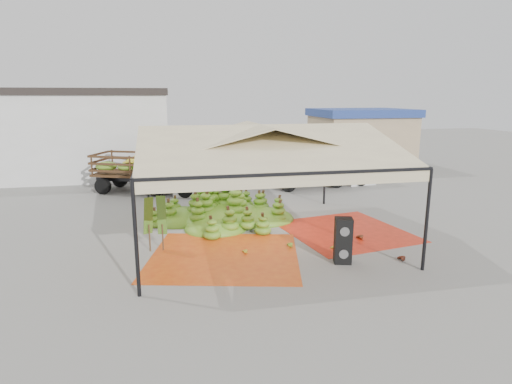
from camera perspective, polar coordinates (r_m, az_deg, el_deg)
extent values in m
plane|color=slate|center=(15.57, 0.43, -5.90)|extent=(90.00, 90.00, 0.00)
cylinder|color=black|center=(11.00, -15.72, -6.15)|extent=(0.10, 0.10, 3.00)
cylinder|color=black|center=(13.11, 21.81, -3.55)|extent=(0.10, 0.10, 3.00)
cylinder|color=black|center=(18.75, -14.30, 1.65)|extent=(0.10, 0.10, 3.00)
cylinder|color=black|center=(20.06, 9.18, 2.59)|extent=(0.10, 0.10, 3.00)
pyramid|color=beige|center=(14.83, 0.45, 7.03)|extent=(8.00, 8.00, 1.00)
cube|color=black|center=(14.88, 0.45, 5.12)|extent=(8.00, 8.00, 0.08)
cube|color=beige|center=(14.91, 0.45, 4.43)|extent=(8.00, 8.00, 0.36)
cube|color=silver|center=(29.32, -25.59, 6.64)|extent=(14.00, 6.00, 5.00)
cube|color=black|center=(29.21, -26.11, 11.90)|extent=(14.30, 6.30, 0.40)
cube|color=tan|center=(30.58, 13.69, 6.40)|extent=(6.00, 5.00, 3.60)
cube|color=navy|center=(30.43, 13.89, 10.23)|extent=(6.30, 5.30, 0.50)
cube|color=#C35412|center=(13.74, -4.23, -8.48)|extent=(5.51, 5.35, 0.01)
cube|color=red|center=(16.43, 11.86, -5.14)|extent=(4.86, 5.02, 0.01)
ellipsoid|color=#4B7C19|center=(17.38, -4.32, -1.67)|extent=(6.28, 5.19, 1.33)
ellipsoid|color=#B38823|center=(14.39, 10.29, -7.24)|extent=(0.58, 0.53, 0.22)
ellipsoid|color=gold|center=(13.89, -1.77, -7.85)|extent=(0.41, 0.34, 0.18)
ellipsoid|color=#532413|center=(14.01, 18.52, -8.26)|extent=(0.54, 0.47, 0.22)
ellipsoid|color=#602D15|center=(15.60, 13.39, -5.78)|extent=(0.53, 0.45, 0.23)
ellipsoid|color=#41861C|center=(14.49, 4.18, -6.93)|extent=(0.51, 0.44, 0.21)
ellipsoid|color=#3B7A19|center=(14.33, 4.01, 3.25)|extent=(0.24, 0.24, 0.20)
ellipsoid|color=#3B7A19|center=(14.81, 9.61, 3.41)|extent=(0.24, 0.24, 0.20)
cube|color=black|center=(13.34, 11.47, -7.79)|extent=(0.61, 0.56, 0.70)
cube|color=black|center=(13.12, 11.60, -4.91)|extent=(0.61, 0.56, 0.70)
imported|color=gray|center=(17.82, -4.59, -0.26)|extent=(0.73, 0.49, 1.96)
cube|color=#4C3219|center=(23.36, -15.24, 2.37)|extent=(5.00, 3.66, 0.11)
cube|color=silver|center=(22.23, -8.23, 2.41)|extent=(2.27, 2.47, 2.09)
cylinder|color=black|center=(23.42, -19.73, 0.73)|extent=(0.86, 0.56, 0.82)
cylinder|color=black|center=(24.99, -17.68, 1.59)|extent=(0.86, 0.56, 0.82)
cylinder|color=black|center=(22.13, -13.17, 0.48)|extent=(0.86, 0.56, 0.82)
cylinder|color=black|center=(23.77, -11.45, 1.40)|extent=(0.86, 0.56, 0.82)
cylinder|color=black|center=(21.57, -9.39, 0.33)|extent=(0.86, 0.56, 0.82)
cylinder|color=black|center=(23.25, -7.90, 1.28)|extent=(0.86, 0.56, 0.82)
ellipsoid|color=#437117|center=(23.29, -15.30, 3.47)|extent=(3.99, 2.89, 0.64)
cube|color=gold|center=(23.04, -14.33, 4.34)|extent=(2.37, 2.37, 0.23)
cube|color=#472617|center=(24.06, 7.05, 2.99)|extent=(4.77, 2.69, 0.11)
cube|color=silver|center=(25.52, 13.06, 3.52)|extent=(1.89, 2.20, 2.08)
cylinder|color=black|center=(22.66, 4.37, 1.06)|extent=(0.84, 0.38, 0.81)
cylinder|color=black|center=(24.29, 2.62, 1.87)|extent=(0.84, 0.38, 0.81)
cylinder|color=black|center=(23.98, 10.70, 1.52)|extent=(0.84, 0.38, 0.81)
cylinder|color=black|center=(25.52, 8.64, 2.26)|extent=(0.84, 0.38, 0.81)
cylinder|color=black|center=(24.79, 13.76, 1.73)|extent=(0.84, 0.38, 0.81)
cylinder|color=black|center=(26.28, 11.59, 2.45)|extent=(0.84, 0.38, 0.81)
ellipsoid|color=#4E7117|center=(23.98, 7.08, 4.06)|extent=(3.81, 2.11, 0.63)
cube|color=gold|center=(24.14, 8.06, 4.95)|extent=(2.04, 2.04, 0.23)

